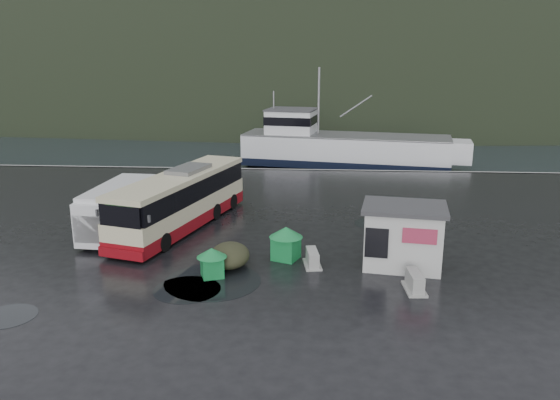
# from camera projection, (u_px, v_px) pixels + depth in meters

# --- Properties ---
(ground) EXTENTS (160.00, 160.00, 0.00)m
(ground) POSITION_uv_depth(u_px,v_px,m) (223.00, 255.00, 25.90)
(ground) COLOR black
(ground) RESTS_ON ground
(harbor_water) EXTENTS (300.00, 180.00, 0.02)m
(harbor_water) POSITION_uv_depth(u_px,v_px,m) (300.00, 93.00, 131.85)
(harbor_water) COLOR black
(harbor_water) RESTS_ON ground
(quay_edge) EXTENTS (160.00, 0.60, 1.50)m
(quay_edge) POSITION_uv_depth(u_px,v_px,m) (264.00, 169.00, 45.16)
(quay_edge) COLOR #999993
(quay_edge) RESTS_ON ground
(headland) EXTENTS (780.00, 540.00, 570.00)m
(headland) POSITION_uv_depth(u_px,v_px,m) (330.00, 73.00, 266.04)
(headland) COLOR black
(headland) RESTS_ON ground
(coach_bus) EXTENTS (5.85, 11.75, 3.22)m
(coach_bus) POSITION_uv_depth(u_px,v_px,m) (183.00, 227.00, 30.16)
(coach_bus) COLOR beige
(coach_bus) RESTS_ON ground
(white_van) EXTENTS (2.59, 6.47, 2.65)m
(white_van) POSITION_uv_depth(u_px,v_px,m) (122.00, 233.00, 29.10)
(white_van) COLOR silver
(white_van) RESTS_ON ground
(waste_bin_left) EXTENTS (1.20, 1.20, 1.30)m
(waste_bin_left) POSITION_uv_depth(u_px,v_px,m) (213.00, 276.00, 23.46)
(waste_bin_left) COLOR #167D3B
(waste_bin_left) RESTS_ON ground
(waste_bin_right) EXTENTS (1.46, 1.46, 1.57)m
(waste_bin_right) POSITION_uv_depth(u_px,v_px,m) (286.00, 259.00, 25.47)
(waste_bin_right) COLOR #167D3B
(waste_bin_right) RESTS_ON ground
(dome_tent) EXTENTS (2.06, 2.69, 0.99)m
(dome_tent) POSITION_uv_depth(u_px,v_px,m) (230.00, 265.00, 24.67)
(dome_tent) COLOR #2C2E1B
(dome_tent) RESTS_ON ground
(ticket_kiosk) EXTENTS (4.01, 3.27, 2.84)m
(ticket_kiosk) POSITION_uv_depth(u_px,v_px,m) (401.00, 266.00, 24.64)
(ticket_kiosk) COLOR beige
(ticket_kiosk) RESTS_ON ground
(jersey_barrier_a) EXTENTS (0.86, 1.57, 0.76)m
(jersey_barrier_a) POSITION_uv_depth(u_px,v_px,m) (414.00, 290.00, 22.10)
(jersey_barrier_a) COLOR #999993
(jersey_barrier_a) RESTS_ON ground
(jersey_barrier_b) EXTENTS (0.92, 1.53, 0.72)m
(jersey_barrier_b) POSITION_uv_depth(u_px,v_px,m) (312.00, 265.00, 24.67)
(jersey_barrier_b) COLOR #999993
(jersey_barrier_b) RESTS_ON ground
(fishing_trawler) EXTENTS (23.69, 9.12, 9.26)m
(fishing_trawler) POSITION_uv_depth(u_px,v_px,m) (345.00, 153.00, 52.71)
(fishing_trawler) COLOR silver
(fishing_trawler) RESTS_ON ground
(puddles) EXTENTS (16.60, 14.38, 0.01)m
(puddles) POSITION_uv_depth(u_px,v_px,m) (218.00, 275.00, 23.57)
(puddles) COLOR black
(puddles) RESTS_ON ground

